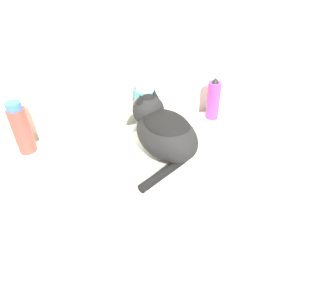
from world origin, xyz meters
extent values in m
cube|color=beige|center=(0.00, 0.68, 1.20)|extent=(8.00, 0.05, 2.40)
cube|color=white|center=(0.00, 0.31, 0.40)|extent=(1.03, 0.62, 0.81)
cylinder|color=white|center=(0.01, 0.33, 0.83)|extent=(0.42, 0.42, 0.04)
torus|color=white|center=(0.01, 0.33, 0.85)|extent=(0.44, 0.44, 0.02)
ellipsoid|color=black|center=(0.01, 0.33, 0.93)|extent=(0.24, 0.30, 0.15)
ellipsoid|color=black|center=(0.01, 0.33, 0.97)|extent=(0.19, 0.22, 0.07)
sphere|color=black|center=(-0.03, 0.43, 0.98)|extent=(0.11, 0.11, 0.11)
sphere|color=black|center=(-0.03, 0.43, 1.01)|extent=(0.06, 0.06, 0.06)
cone|color=black|center=(0.00, 0.44, 1.03)|extent=(0.03, 0.03, 0.03)
cone|color=black|center=(-0.05, 0.42, 1.03)|extent=(0.03, 0.03, 0.03)
cylinder|color=black|center=(-0.04, 0.22, 0.87)|extent=(0.19, 0.12, 0.03)
cylinder|color=silver|center=(-0.24, 0.37, 0.84)|extent=(0.04, 0.04, 0.06)
cylinder|color=silver|center=(-0.19, 0.36, 0.90)|extent=(0.12, 0.04, 0.08)
sphere|color=silver|center=(-0.24, 0.37, 0.90)|extent=(0.05, 0.05, 0.05)
cylinder|color=#DB3D33|center=(-0.46, 0.57, 0.90)|extent=(0.06, 0.06, 0.18)
cylinder|color=#3866AD|center=(-0.46, 0.57, 1.00)|extent=(0.05, 0.05, 0.03)
cylinder|color=teal|center=(0.00, 0.57, 0.90)|extent=(0.08, 0.08, 0.18)
cylinder|color=white|center=(0.00, 0.57, 1.00)|extent=(0.07, 0.07, 0.04)
cylinder|color=#B2338C|center=(0.30, 0.57, 0.89)|extent=(0.06, 0.06, 0.16)
cone|color=black|center=(0.30, 0.57, 0.98)|extent=(0.03, 0.03, 0.02)
cylinder|color=silver|center=(0.41, 0.08, 0.82)|extent=(0.12, 0.07, 0.03)
cylinder|color=white|center=(0.48, 0.10, 0.82)|extent=(0.03, 0.03, 0.03)
camera|label=1|loc=(-0.25, -0.44, 1.49)|focal=32.00mm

